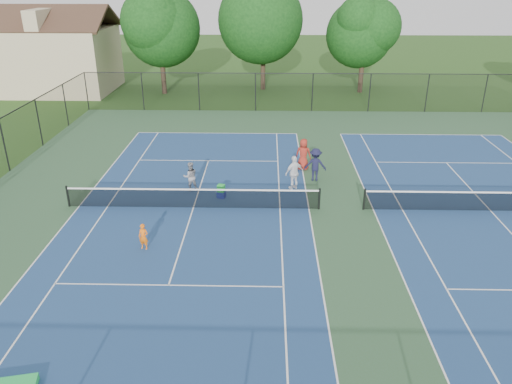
{
  "coord_description": "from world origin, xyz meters",
  "views": [
    {
      "loc": [
        -3.5,
        -21.27,
        10.32
      ],
      "look_at": [
        -4.0,
        -1.0,
        1.3
      ],
      "focal_mm": 35.0,
      "sensor_mm": 36.0,
      "label": 1
    }
  ],
  "objects_px": {
    "bystander_b": "(315,165)",
    "bystander_c": "(303,154)",
    "clapboard_house": "(56,57)",
    "tree_back_c": "(365,30)",
    "tree_back_b": "(263,16)",
    "bystander_a": "(294,173)",
    "ball_hopper": "(221,188)",
    "child_player": "(143,237)",
    "instructor": "(190,176)",
    "tree_back_a": "(160,24)",
    "ball_crate": "(221,195)"
  },
  "relations": [
    {
      "from": "clapboard_house",
      "to": "bystander_b",
      "type": "distance_m",
      "value": 30.83
    },
    {
      "from": "tree_back_b",
      "to": "ball_hopper",
      "type": "height_order",
      "value": "tree_back_b"
    },
    {
      "from": "clapboard_house",
      "to": "ball_crate",
      "type": "relative_size",
      "value": 28.08
    },
    {
      "from": "tree_back_c",
      "to": "tree_back_b",
      "type": "bearing_deg",
      "value": 173.66
    },
    {
      "from": "instructor",
      "to": "ball_crate",
      "type": "xyz_separation_m",
      "value": [
        1.63,
        -0.85,
        -0.61
      ]
    },
    {
      "from": "tree_back_a",
      "to": "tree_back_c",
      "type": "bearing_deg",
      "value": 3.18
    },
    {
      "from": "bystander_a",
      "to": "ball_hopper",
      "type": "height_order",
      "value": "bystander_a"
    },
    {
      "from": "child_player",
      "to": "bystander_a",
      "type": "distance_m",
      "value": 8.88
    },
    {
      "from": "tree_back_b",
      "to": "clapboard_house",
      "type": "distance_m",
      "value": 19.35
    },
    {
      "from": "bystander_c",
      "to": "ball_hopper",
      "type": "distance_m",
      "value": 5.85
    },
    {
      "from": "tree_back_a",
      "to": "ball_hopper",
      "type": "distance_m",
      "value": 24.54
    },
    {
      "from": "tree_back_b",
      "to": "ball_hopper",
      "type": "relative_size",
      "value": 27.35
    },
    {
      "from": "tree_back_b",
      "to": "child_player",
      "type": "xyz_separation_m",
      "value": [
        -4.45,
        -29.85,
        -6.04
      ]
    },
    {
      "from": "bystander_b",
      "to": "ball_hopper",
      "type": "distance_m",
      "value": 5.38
    },
    {
      "from": "child_player",
      "to": "tree_back_c",
      "type": "bearing_deg",
      "value": 78.28
    },
    {
      "from": "bystander_b",
      "to": "bystander_c",
      "type": "distance_m",
      "value": 1.69
    },
    {
      "from": "tree_back_a",
      "to": "child_player",
      "type": "height_order",
      "value": "tree_back_a"
    },
    {
      "from": "bystander_a",
      "to": "bystander_c",
      "type": "height_order",
      "value": "bystander_a"
    },
    {
      "from": "tree_back_b",
      "to": "clapboard_house",
      "type": "xyz_separation_m",
      "value": [
        -19.0,
        -1.0,
        -3.5
      ]
    },
    {
      "from": "tree_back_b",
      "to": "tree_back_c",
      "type": "distance_m",
      "value": 9.12
    },
    {
      "from": "tree_back_c",
      "to": "clapboard_house",
      "type": "distance_m",
      "value": 28.1
    },
    {
      "from": "tree_back_a",
      "to": "child_player",
      "type": "relative_size",
      "value": 8.27
    },
    {
      "from": "ball_hopper",
      "to": "tree_back_c",
      "type": "bearing_deg",
      "value": 65.63
    },
    {
      "from": "instructor",
      "to": "bystander_a",
      "type": "height_order",
      "value": "bystander_a"
    },
    {
      "from": "tree_back_c",
      "to": "clapboard_house",
      "type": "bearing_deg",
      "value": -180.0
    },
    {
      "from": "child_player",
      "to": "instructor",
      "type": "bearing_deg",
      "value": 93.27
    },
    {
      "from": "clapboard_house",
      "to": "bystander_b",
      "type": "xyz_separation_m",
      "value": [
        22.05,
        -21.43,
        -2.19
      ]
    },
    {
      "from": "ball_crate",
      "to": "ball_hopper",
      "type": "relative_size",
      "value": 1.05
    },
    {
      "from": "instructor",
      "to": "child_player",
      "type": "bearing_deg",
      "value": 61.4
    },
    {
      "from": "ball_crate",
      "to": "tree_back_b",
      "type": "bearing_deg",
      "value": 85.9
    },
    {
      "from": "instructor",
      "to": "ball_crate",
      "type": "height_order",
      "value": "instructor"
    },
    {
      "from": "child_player",
      "to": "bystander_b",
      "type": "xyz_separation_m",
      "value": [
        7.5,
        7.42,
        0.34
      ]
    },
    {
      "from": "instructor",
      "to": "ball_crate",
      "type": "distance_m",
      "value": 1.94
    },
    {
      "from": "tree_back_c",
      "to": "child_player",
      "type": "distance_m",
      "value": 32.21
    },
    {
      "from": "clapboard_house",
      "to": "tree_back_b",
      "type": "bearing_deg",
      "value": 3.01
    },
    {
      "from": "instructor",
      "to": "ball_hopper",
      "type": "relative_size",
      "value": 4.16
    },
    {
      "from": "tree_back_c",
      "to": "bystander_c",
      "type": "distance_m",
      "value": 21.36
    },
    {
      "from": "bystander_b",
      "to": "ball_hopper",
      "type": "height_order",
      "value": "bystander_b"
    },
    {
      "from": "tree_back_b",
      "to": "ball_crate",
      "type": "distance_m",
      "value": 25.67
    },
    {
      "from": "clapboard_house",
      "to": "ball_hopper",
      "type": "xyz_separation_m",
      "value": [
        17.22,
        -23.79,
        -2.59
      ]
    },
    {
      "from": "tree_back_b",
      "to": "bystander_a",
      "type": "xyz_separation_m",
      "value": [
        1.87,
        -23.63,
        -5.7
      ]
    },
    {
      "from": "ball_crate",
      "to": "tree_back_c",
      "type": "bearing_deg",
      "value": 65.63
    },
    {
      "from": "child_player",
      "to": "instructor",
      "type": "xyz_separation_m",
      "value": [
        1.04,
        5.92,
        0.21
      ]
    },
    {
      "from": "tree_back_c",
      "to": "bystander_b",
      "type": "xyz_separation_m",
      "value": [
        -5.95,
        -21.43,
        -4.58
      ]
    },
    {
      "from": "clapboard_house",
      "to": "tree_back_a",
      "type": "bearing_deg",
      "value": -5.71
    },
    {
      "from": "tree_back_a",
      "to": "bystander_c",
      "type": "bearing_deg",
      "value": -58.57
    },
    {
      "from": "bystander_b",
      "to": "bystander_c",
      "type": "bearing_deg",
      "value": -65.91
    },
    {
      "from": "bystander_b",
      "to": "tree_back_a",
      "type": "bearing_deg",
      "value": -53.9
    },
    {
      "from": "tree_back_b",
      "to": "ball_crate",
      "type": "height_order",
      "value": "tree_back_b"
    },
    {
      "from": "tree_back_a",
      "to": "bystander_c",
      "type": "distance_m",
      "value": 22.66
    }
  ]
}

